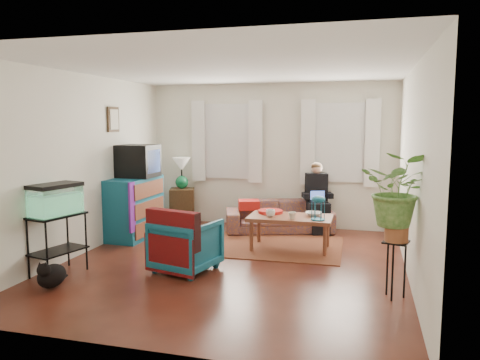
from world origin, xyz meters
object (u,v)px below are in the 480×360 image
(aquarium_stand, at_px, (58,245))
(plant_stand, at_px, (395,270))
(sofa, at_px, (279,211))
(side_table, at_px, (182,206))
(coffee_table, at_px, (290,233))
(dresser, at_px, (134,207))
(armchair, at_px, (186,242))

(aquarium_stand, height_order, plant_stand, aquarium_stand)
(sofa, bearing_deg, plant_stand, -75.13)
(sofa, relative_size, side_table, 2.81)
(sofa, bearing_deg, coffee_table, -89.59)
(dresser, bearing_deg, coffee_table, -0.43)
(side_table, bearing_deg, armchair, -66.87)
(plant_stand, bearing_deg, aquarium_stand, -176.29)
(plant_stand, bearing_deg, side_table, 141.03)
(sofa, distance_m, plant_stand, 3.28)
(sofa, distance_m, coffee_table, 1.18)
(sofa, bearing_deg, dresser, -173.40)
(sofa, xyz_separation_m, armchair, (-0.77, -2.46, 0.01))
(sofa, xyz_separation_m, side_table, (-1.91, 0.23, -0.03))
(dresser, bearing_deg, armchair, -42.36)
(side_table, bearing_deg, aquarium_stand, -96.15)
(dresser, height_order, armchair, dresser)
(side_table, xyz_separation_m, aquarium_stand, (-0.35, -3.25, 0.05))
(side_table, relative_size, plant_stand, 1.03)
(sofa, distance_m, side_table, 1.93)
(side_table, relative_size, armchair, 0.88)
(coffee_table, distance_m, plant_stand, 2.16)
(dresser, relative_size, armchair, 1.50)
(dresser, xyz_separation_m, plant_stand, (4.03, -1.73, -0.18))
(dresser, bearing_deg, plant_stand, -21.76)
(armchair, height_order, plant_stand, armchair)
(side_table, bearing_deg, dresser, -105.07)
(coffee_table, bearing_deg, side_table, 149.29)
(sofa, relative_size, plant_stand, 2.90)
(aquarium_stand, distance_m, coffee_table, 3.25)
(coffee_table, bearing_deg, armchair, -130.53)
(sofa, bearing_deg, aquarium_stand, -144.85)
(coffee_table, bearing_deg, plant_stand, -49.57)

